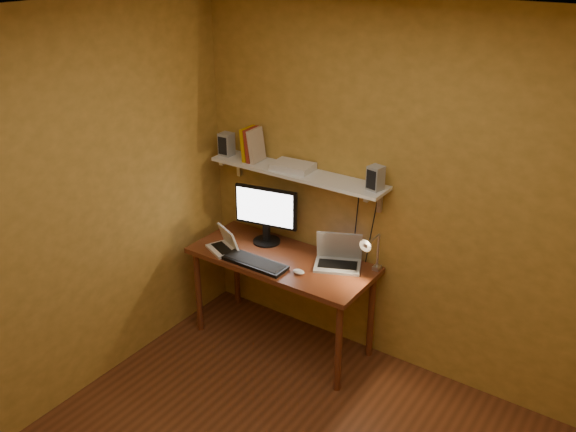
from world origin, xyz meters
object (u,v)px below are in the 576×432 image
Objects in this scene: laptop at (338,256)px; netbook at (225,244)px; speaker_left at (226,144)px; shelf_camera at (250,159)px; router at (293,167)px; monitor at (266,212)px; keyboard at (255,263)px; desk_lamp at (371,250)px; wall_shelf at (297,173)px; desk at (282,268)px; mouse at (299,272)px; speaker_right at (376,178)px.

laptop is 0.87m from netbook.
speaker_left is 0.26m from shelf_camera.
laptop is 0.73m from router.
monitor is 1.00× the size of keyboard.
router is (-0.70, 0.07, 0.44)m from desk_lamp.
router reaches higher than desk_lamp.
laptop is 0.30m from desk_lamp.
wall_shelf is 4.85× the size of netbook.
router is (-0.43, 0.05, 0.58)m from laptop.
monitor is (-0.24, 0.14, 0.34)m from desk.
laptop is 0.60m from keyboard.
shelf_camera is at bearing 156.07° from mouse.
router is at bearing 100.85° from desk.
desk_lamp is 1.27× the size of router.
keyboard is 1.08m from speaker_right.
laptop is 1.06× the size of desk_lamp.
shelf_camera is (-0.39, 0.14, 0.74)m from desk.
wall_shelf reaches higher than desk.
wall_shelf is 2.82× the size of monitor.
wall_shelf is 0.63m from speaker_right.
mouse is 0.23× the size of desk_lamp.
wall_shelf is at bearing 148.98° from laptop.
keyboard is at bearing -78.33° from monitor.
mouse is 0.76m from router.
mouse is (0.23, -0.12, 0.10)m from desk.
speaker_left reaches higher than desk.
desk is at bearing 150.99° from mouse.
wall_shelf is 0.65m from speaker_left.
router is at bearing 64.43° from netbook.
keyboard is 2.99× the size of speaker_right.
speaker_right is at bearing 38.23° from mouse.
router is at bearing 4.29° from monitor.
speaker_right reaches higher than mouse.
mouse is 0.86m from speaker_right.
shelf_camera is (-1.05, 0.01, 0.45)m from desk_lamp.
shelf_camera reaches higher than monitor.
monitor is 5.64× the size of mouse.
desk is 0.85m from shelf_camera.
monitor is 0.59m from mouse.
keyboard is (-0.10, -0.19, 0.10)m from desk.
router reaches higher than wall_shelf.
desk is at bearing -169.19° from desk_lamp.
shelf_camera reaches higher than netbook.
speaker_right is (0.39, 0.32, 0.69)m from mouse.
mouse is at bearing -20.79° from speaker_left.
monitor is 1.25× the size of laptop.
router is (0.35, 0.06, -0.00)m from shelf_camera.
shelf_camera is (-0.62, 0.27, 0.64)m from mouse.
netbook is 0.58× the size of keyboard.
monitor is at bearing 113.01° from keyboard.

